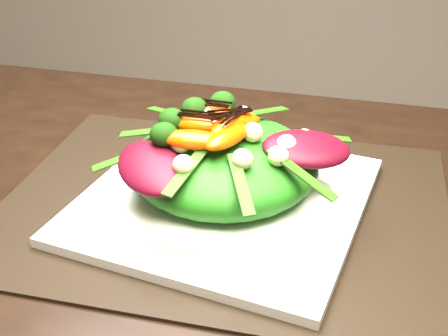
% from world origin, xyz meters
% --- Properties ---
extents(dining_table, '(1.60, 0.90, 0.75)m').
position_xyz_m(dining_table, '(0.00, 0.00, 0.73)').
color(dining_table, black).
rests_on(dining_table, floor).
extents(placemat, '(0.48, 0.37, 0.00)m').
position_xyz_m(placemat, '(-0.14, 0.12, 0.75)').
color(placemat, black).
rests_on(placemat, dining_table).
extents(plate_base, '(0.32, 0.32, 0.01)m').
position_xyz_m(plate_base, '(-0.14, 0.12, 0.76)').
color(plate_base, silver).
rests_on(plate_base, placemat).
extents(salad_bowl, '(0.29, 0.29, 0.02)m').
position_xyz_m(salad_bowl, '(-0.14, 0.12, 0.77)').
color(salad_bowl, white).
rests_on(salad_bowl, plate_base).
extents(lettuce_mound, '(0.22, 0.22, 0.07)m').
position_xyz_m(lettuce_mound, '(-0.14, 0.12, 0.80)').
color(lettuce_mound, '#256E14').
rests_on(lettuce_mound, salad_bowl).
extents(radicchio_leaf, '(0.10, 0.09, 0.02)m').
position_xyz_m(radicchio_leaf, '(-0.05, 0.12, 0.83)').
color(radicchio_leaf, '#420713').
rests_on(radicchio_leaf, lettuce_mound).
extents(orange_segment, '(0.07, 0.05, 0.02)m').
position_xyz_m(orange_segment, '(-0.14, 0.13, 0.85)').
color(orange_segment, '#F33E04').
rests_on(orange_segment, lettuce_mound).
extents(broccoli_floret, '(0.05, 0.05, 0.04)m').
position_xyz_m(broccoli_floret, '(-0.19, 0.16, 0.85)').
color(broccoli_floret, black).
rests_on(broccoli_floret, lettuce_mound).
extents(macadamia_nut, '(0.03, 0.03, 0.02)m').
position_xyz_m(macadamia_nut, '(-0.10, 0.08, 0.84)').
color(macadamia_nut, beige).
rests_on(macadamia_nut, lettuce_mound).
extents(balsamic_drizzle, '(0.04, 0.02, 0.00)m').
position_xyz_m(balsamic_drizzle, '(-0.14, 0.13, 0.85)').
color(balsamic_drizzle, black).
rests_on(balsamic_drizzle, orange_segment).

